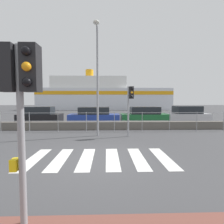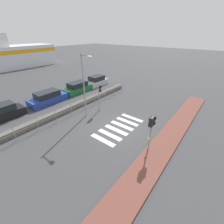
{
  "view_description": "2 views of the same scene",
  "coord_description": "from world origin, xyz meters",
  "px_view_note": "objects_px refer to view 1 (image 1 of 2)",
  "views": [
    {
      "loc": [
        0.41,
        -5.99,
        2.0
      ],
      "look_at": [
        0.66,
        2.0,
        1.5
      ],
      "focal_mm": 28.0,
      "sensor_mm": 36.0,
      "label": 1
    },
    {
      "loc": [
        -9.17,
        -6.52,
        7.74
      ],
      "look_at": [
        0.38,
        1.0,
        1.2
      ],
      "focal_mm": 24.0,
      "sensor_mm": 36.0,
      "label": 2
    }
  ],
  "objects_px": {
    "ferry_boat": "(102,96)",
    "parked_car_blue": "(94,116)",
    "parked_car_silver": "(187,115)",
    "parked_car_green": "(145,116)",
    "traffic_light_near": "(19,87)",
    "traffic_light_far": "(130,100)",
    "streetlamp": "(97,68)",
    "parked_car_black": "(40,116)"
  },
  "relations": [
    {
      "from": "parked_car_black",
      "to": "parked_car_blue",
      "type": "height_order",
      "value": "parked_car_black"
    },
    {
      "from": "traffic_light_near",
      "to": "streetlamp",
      "type": "xyz_separation_m",
      "value": [
        0.76,
        7.16,
        1.6
      ]
    },
    {
      "from": "traffic_light_near",
      "to": "parked_car_black",
      "type": "bearing_deg",
      "value": 109.59
    },
    {
      "from": "ferry_boat",
      "to": "parked_car_silver",
      "type": "height_order",
      "value": "ferry_boat"
    },
    {
      "from": "parked_car_black",
      "to": "parked_car_green",
      "type": "height_order",
      "value": "parked_car_black"
    },
    {
      "from": "parked_car_silver",
      "to": "parked_car_green",
      "type": "bearing_deg",
      "value": 180.0
    },
    {
      "from": "traffic_light_far",
      "to": "parked_car_silver",
      "type": "bearing_deg",
      "value": 45.73
    },
    {
      "from": "traffic_light_far",
      "to": "parked_car_black",
      "type": "xyz_separation_m",
      "value": [
        -7.38,
        6.36,
        -1.43
      ]
    },
    {
      "from": "traffic_light_far",
      "to": "parked_car_black",
      "type": "distance_m",
      "value": 9.85
    },
    {
      "from": "traffic_light_far",
      "to": "ferry_boat",
      "type": "bearing_deg",
      "value": 94.41
    },
    {
      "from": "parked_car_silver",
      "to": "traffic_light_near",
      "type": "bearing_deg",
      "value": -123.12
    },
    {
      "from": "traffic_light_near",
      "to": "ferry_boat",
      "type": "height_order",
      "value": "ferry_boat"
    },
    {
      "from": "streetlamp",
      "to": "parked_car_green",
      "type": "distance_m",
      "value": 8.15
    },
    {
      "from": "ferry_boat",
      "to": "parked_car_silver",
      "type": "relative_size",
      "value": 7.88
    },
    {
      "from": "streetlamp",
      "to": "parked_car_green",
      "type": "xyz_separation_m",
      "value": [
        4.05,
        6.32,
        -3.18
      ]
    },
    {
      "from": "traffic_light_far",
      "to": "parked_car_green",
      "type": "xyz_separation_m",
      "value": [
        2.22,
        6.36,
        -1.44
      ]
    },
    {
      "from": "streetlamp",
      "to": "parked_car_silver",
      "type": "relative_size",
      "value": 1.61
    },
    {
      "from": "traffic_light_near",
      "to": "parked_car_silver",
      "type": "bearing_deg",
      "value": 56.88
    },
    {
      "from": "traffic_light_near",
      "to": "parked_car_blue",
      "type": "height_order",
      "value": "traffic_light_near"
    },
    {
      "from": "parked_car_black",
      "to": "parked_car_blue",
      "type": "xyz_separation_m",
      "value": [
        4.92,
        0.0,
        -0.02
      ]
    },
    {
      "from": "ferry_boat",
      "to": "parked_car_blue",
      "type": "relative_size",
      "value": 6.55
    },
    {
      "from": "parked_car_blue",
      "to": "parked_car_green",
      "type": "bearing_deg",
      "value": 0.0
    },
    {
      "from": "ferry_boat",
      "to": "parked_car_black",
      "type": "height_order",
      "value": "ferry_boat"
    },
    {
      "from": "ferry_boat",
      "to": "streetlamp",
      "type": "bearing_deg",
      "value": -88.88
    },
    {
      "from": "parked_car_silver",
      "to": "parked_car_black",
      "type": "bearing_deg",
      "value": 180.0
    },
    {
      "from": "traffic_light_near",
      "to": "parked_car_black",
      "type": "xyz_separation_m",
      "value": [
        -4.79,
        13.47,
        -1.57
      ]
    },
    {
      "from": "streetlamp",
      "to": "ferry_boat",
      "type": "distance_m",
      "value": 31.8
    },
    {
      "from": "traffic_light_near",
      "to": "ferry_boat",
      "type": "xyz_separation_m",
      "value": [
        0.14,
        38.95,
        0.99
      ]
    },
    {
      "from": "traffic_light_far",
      "to": "parked_car_silver",
      "type": "xyz_separation_m",
      "value": [
        6.2,
        6.36,
        -1.41
      ]
    },
    {
      "from": "parked_car_black",
      "to": "parked_car_green",
      "type": "relative_size",
      "value": 0.87
    },
    {
      "from": "streetlamp",
      "to": "parked_car_green",
      "type": "bearing_deg",
      "value": 57.33
    },
    {
      "from": "parked_car_green",
      "to": "parked_car_silver",
      "type": "relative_size",
      "value": 1.14
    },
    {
      "from": "traffic_light_far",
      "to": "parked_car_blue",
      "type": "relative_size",
      "value": 0.61
    },
    {
      "from": "streetlamp",
      "to": "parked_car_silver",
      "type": "bearing_deg",
      "value": 38.18
    },
    {
      "from": "streetlamp",
      "to": "parked_car_blue",
      "type": "xyz_separation_m",
      "value": [
        -0.64,
        6.32,
        -3.19
      ]
    },
    {
      "from": "traffic_light_near",
      "to": "traffic_light_far",
      "type": "height_order",
      "value": "traffic_light_near"
    },
    {
      "from": "parked_car_green",
      "to": "parked_car_silver",
      "type": "bearing_deg",
      "value": 0.0
    },
    {
      "from": "parked_car_silver",
      "to": "traffic_light_far",
      "type": "bearing_deg",
      "value": -134.27
    },
    {
      "from": "parked_car_blue",
      "to": "parked_car_silver",
      "type": "height_order",
      "value": "parked_car_silver"
    },
    {
      "from": "parked_car_green",
      "to": "parked_car_silver",
      "type": "xyz_separation_m",
      "value": [
        3.98,
        0.0,
        0.03
      ]
    },
    {
      "from": "traffic_light_near",
      "to": "parked_car_blue",
      "type": "bearing_deg",
      "value": 89.48
    },
    {
      "from": "traffic_light_far",
      "to": "parked_car_green",
      "type": "relative_size",
      "value": 0.65
    }
  ]
}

